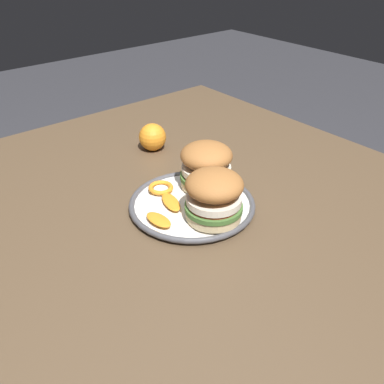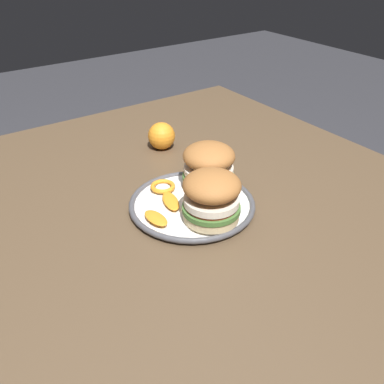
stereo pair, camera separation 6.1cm
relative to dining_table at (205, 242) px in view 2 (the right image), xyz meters
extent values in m
cube|color=brown|center=(0.00, 0.00, 0.08)|extent=(1.25, 1.05, 0.03)
cube|color=brown|center=(-0.57, 0.46, -0.30)|extent=(0.06, 0.06, 0.72)
cylinder|color=white|center=(-0.01, -0.03, 0.10)|extent=(0.24, 0.24, 0.01)
torus|color=#4C4C51|center=(-0.01, -0.03, 0.10)|extent=(0.26, 0.26, 0.01)
cylinder|color=white|center=(-0.01, -0.03, 0.11)|extent=(0.19, 0.19, 0.00)
cylinder|color=beige|center=(-0.04, 0.04, 0.12)|extent=(0.11, 0.11, 0.02)
cylinder|color=#477033|center=(-0.04, 0.04, 0.13)|extent=(0.11, 0.11, 0.01)
cylinder|color=#BC3828|center=(-0.04, 0.04, 0.14)|extent=(0.10, 0.10, 0.01)
cylinder|color=silver|center=(-0.04, 0.04, 0.15)|extent=(0.11, 0.11, 0.01)
ellipsoid|color=#A36633|center=(-0.04, 0.04, 0.18)|extent=(0.16, 0.16, 0.05)
cylinder|color=beige|center=(0.06, -0.03, 0.12)|extent=(0.11, 0.11, 0.02)
cylinder|color=#477033|center=(0.06, -0.03, 0.13)|extent=(0.11, 0.11, 0.01)
cylinder|color=#BC3828|center=(0.06, -0.03, 0.14)|extent=(0.10, 0.10, 0.01)
cylinder|color=silver|center=(0.06, -0.03, 0.15)|extent=(0.11, 0.11, 0.01)
ellipsoid|color=#A36633|center=(0.06, -0.03, 0.18)|extent=(0.15, 0.15, 0.05)
torus|color=orange|center=(-0.09, -0.05, 0.12)|extent=(0.07, 0.07, 0.01)
cylinder|color=#F4E5C6|center=(-0.09, -0.05, 0.11)|extent=(0.03, 0.03, 0.00)
ellipsoid|color=orange|center=(0.00, -0.12, 0.11)|extent=(0.07, 0.04, 0.01)
ellipsoid|color=orange|center=(-0.03, -0.07, 0.11)|extent=(0.08, 0.05, 0.01)
sphere|color=orange|center=(-0.30, 0.07, 0.13)|extent=(0.07, 0.07, 0.07)
camera|label=1|loc=(0.56, -0.50, 0.60)|focal=40.01mm
camera|label=2|loc=(0.60, -0.45, 0.60)|focal=40.01mm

